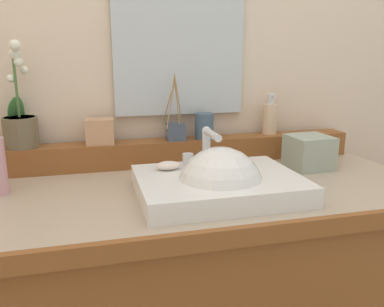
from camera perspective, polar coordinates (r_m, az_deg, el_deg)
name	(u,v)px	position (r m, az deg, el deg)	size (l,w,h in m)	color
wall_back	(151,58)	(1.48, -5.93, 13.61)	(3.33, 0.20, 2.40)	beige
back_ledge	(161,152)	(1.35, -4.52, 0.17)	(1.38, 0.09, 0.08)	brown
sink_basin	(219,188)	(1.06, 3.98, -4.94)	(0.43, 0.33, 0.26)	white
soap_bar	(168,165)	(1.11, -3.45, -1.73)	(0.07, 0.04, 0.02)	beige
potted_plant	(20,123)	(1.34, -23.56, 4.10)	(0.11, 0.11, 0.33)	brown
soap_dispenser	(270,118)	(1.47, 11.20, 5.10)	(0.05, 0.05, 0.15)	beige
tumbler_cup	(204,126)	(1.36, 1.77, 4.00)	(0.06, 0.06, 0.09)	#3E5569
reed_diffuser	(175,130)	(1.34, -2.43, 3.39)	(0.07, 0.10, 0.22)	#424D5F
trinket_box	(100,131)	(1.32, -13.13, 3.13)	(0.09, 0.07, 0.08)	tan
tissue_box	(309,152)	(1.36, 16.55, 0.20)	(0.13, 0.13, 0.11)	#98A391
mirror	(179,29)	(1.38, -1.85, 17.50)	(0.45, 0.02, 0.57)	silver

